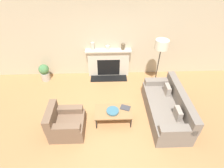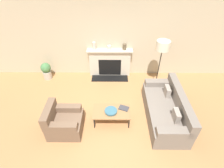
{
  "view_description": "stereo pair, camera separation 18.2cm",
  "coord_description": "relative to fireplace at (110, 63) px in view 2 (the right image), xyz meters",
  "views": [
    {
      "loc": [
        -0.14,
        -2.98,
        3.85
      ],
      "look_at": [
        0.0,
        1.34,
        0.45
      ],
      "focal_mm": 28.0,
      "sensor_mm": 36.0,
      "label": 1
    },
    {
      "loc": [
        0.04,
        -2.98,
        3.85
      ],
      "look_at": [
        0.0,
        1.34,
        0.45
      ],
      "focal_mm": 28.0,
      "sensor_mm": 36.0,
      "label": 2
    }
  ],
  "objects": [
    {
      "name": "coffee_table",
      "position": [
        0.09,
        -2.26,
        -0.16
      ],
      "size": [
        1.0,
        0.57,
        0.38
      ],
      "color": "olive",
      "rests_on": "ground_plane"
    },
    {
      "name": "armchair_near",
      "position": [
        -1.15,
        -2.58,
        -0.21
      ],
      "size": [
        0.87,
        0.79,
        0.8
      ],
      "rotation": [
        0.0,
        0.0,
        1.57
      ],
      "color": "brown",
      "rests_on": "ground_plane"
    },
    {
      "name": "potted_plant",
      "position": [
        -2.29,
        -0.26,
        -0.17
      ],
      "size": [
        0.35,
        0.35,
        0.63
      ],
      "color": "#B2A899",
      "rests_on": "ground_plane"
    },
    {
      "name": "ground_plane",
      "position": [
        0.08,
        -2.51,
        -0.51
      ],
      "size": [
        18.0,
        18.0,
        0.0
      ],
      "primitive_type": "plane",
      "color": "#A87547"
    },
    {
      "name": "wall_back",
      "position": [
        0.08,
        0.15,
        0.94
      ],
      "size": [
        18.0,
        0.06,
        2.9
      ],
      "color": "#BCAD8E",
      "rests_on": "ground_plane"
    },
    {
      "name": "floor_lamp",
      "position": [
        1.61,
        -0.67,
        0.92
      ],
      "size": [
        0.41,
        0.41,
        1.68
      ],
      "color": "black",
      "rests_on": "ground_plane"
    },
    {
      "name": "book",
      "position": [
        0.42,
        -2.16,
        -0.11
      ],
      "size": [
        0.31,
        0.27,
        0.02
      ],
      "rotation": [
        0.0,
        0.0,
        -0.38
      ],
      "color": "#38383D",
      "rests_on": "coffee_table"
    },
    {
      "name": "mantel_vase_left",
      "position": [
        -0.53,
        0.02,
        0.67
      ],
      "size": [
        0.12,
        0.12,
        0.27
      ],
      "color": "beige",
      "rests_on": "fireplace"
    },
    {
      "name": "fireplace",
      "position": [
        0.0,
        0.0,
        0.0
      ],
      "size": [
        1.6,
        0.59,
        1.04
      ],
      "color": "beige",
      "rests_on": "ground_plane"
    },
    {
      "name": "couch",
      "position": [
        1.6,
        -2.13,
        -0.19
      ],
      "size": [
        0.93,
        2.05,
        0.85
      ],
      "rotation": [
        0.0,
        0.0,
        -1.57
      ],
      "color": "slate",
      "rests_on": "ground_plane"
    },
    {
      "name": "mantel_vase_center_right",
      "position": [
        0.51,
        0.02,
        0.64
      ],
      "size": [
        0.13,
        0.13,
        0.2
      ],
      "color": "brown",
      "rests_on": "fireplace"
    },
    {
      "name": "mantel_vase_center_left",
      "position": [
        -0.02,
        0.02,
        0.61
      ],
      "size": [
        0.14,
        0.14,
        0.15
      ],
      "color": "beige",
      "rests_on": "fireplace"
    },
    {
      "name": "bowl",
      "position": [
        0.07,
        -2.29,
        -0.09
      ],
      "size": [
        0.33,
        0.33,
        0.06
      ],
      "color": "#38667A",
      "rests_on": "coffee_table"
    }
  ]
}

